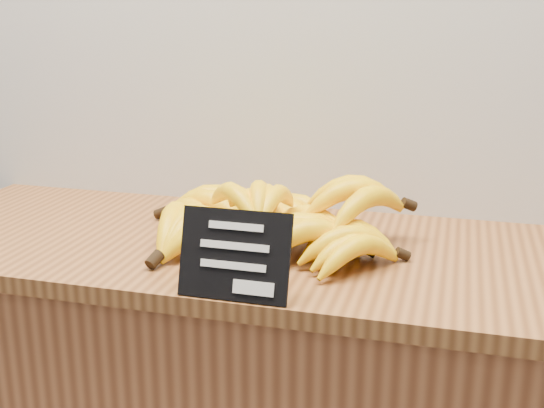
{
  "coord_description": "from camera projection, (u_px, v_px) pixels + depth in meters",
  "views": [
    {
      "loc": [
        0.32,
        1.61,
        1.35
      ],
      "look_at": [
        0.02,
        2.7,
        1.02
      ],
      "focal_mm": 45.0,
      "sensor_mm": 36.0,
      "label": 1
    }
  ],
  "objects": [
    {
      "name": "counter_top",
      "position": [
        279.0,
        252.0,
        1.25
      ],
      "size": [
        1.48,
        0.54,
        0.03
      ],
      "primitive_type": "cube",
      "color": "#925A2D",
      "rests_on": "counter"
    },
    {
      "name": "chalkboard_sign",
      "position": [
        234.0,
        255.0,
        1.0
      ],
      "size": [
        0.17,
        0.05,
        0.13
      ],
      "primitive_type": "cube",
      "rotation": [
        -0.3,
        0.0,
        0.0
      ],
      "color": "black",
      "rests_on": "counter_top"
    },
    {
      "name": "banana_pile",
      "position": [
        272.0,
        220.0,
        1.23
      ],
      "size": [
        0.53,
        0.38,
        0.12
      ],
      "color": "yellow",
      "rests_on": "counter_top"
    }
  ]
}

